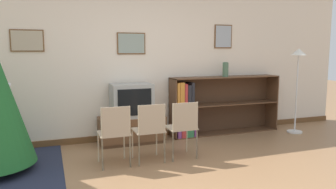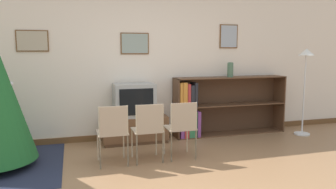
% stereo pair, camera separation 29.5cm
% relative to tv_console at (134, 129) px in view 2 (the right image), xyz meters
% --- Properties ---
extents(wall_back, '(8.50, 0.11, 2.70)m').
position_rel_tv_console_xyz_m(wall_back, '(0.16, 0.30, 1.13)').
color(wall_back, silver).
rests_on(wall_back, ground_plane).
extents(tv_console, '(1.07, 0.46, 0.44)m').
position_rel_tv_console_xyz_m(tv_console, '(0.00, 0.00, 0.00)').
color(tv_console, '#4C311E').
rests_on(tv_console, ground_plane).
extents(television, '(0.66, 0.45, 0.54)m').
position_rel_tv_console_xyz_m(television, '(0.00, -0.00, 0.49)').
color(television, '#9E9E99').
rests_on(television, tv_console).
extents(folding_chair_left, '(0.40, 0.40, 0.82)m').
position_rel_tv_console_xyz_m(folding_chair_left, '(-0.48, -1.03, 0.25)').
color(folding_chair_left, tan).
rests_on(folding_chair_left, ground_plane).
extents(folding_chair_center, '(0.40, 0.40, 0.82)m').
position_rel_tv_console_xyz_m(folding_chair_center, '(-0.00, -1.03, 0.25)').
color(folding_chair_center, tan).
rests_on(folding_chair_center, ground_plane).
extents(folding_chair_right, '(0.40, 0.40, 0.82)m').
position_rel_tv_console_xyz_m(folding_chair_right, '(0.48, -1.03, 0.25)').
color(folding_chair_right, tan).
rests_on(folding_chair_right, ground_plane).
extents(bookshelf, '(2.10, 0.36, 1.05)m').
position_rel_tv_console_xyz_m(bookshelf, '(1.41, 0.07, 0.28)').
color(bookshelf, brown).
rests_on(bookshelf, ground_plane).
extents(vase, '(0.11, 0.11, 0.26)m').
position_rel_tv_console_xyz_m(vase, '(1.75, 0.02, 0.96)').
color(vase, '#47664C').
rests_on(vase, bookshelf).
extents(standing_lamp, '(0.28, 0.28, 1.56)m').
position_rel_tv_console_xyz_m(standing_lamp, '(3.02, -0.38, 0.97)').
color(standing_lamp, silver).
rests_on(standing_lamp, ground_plane).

